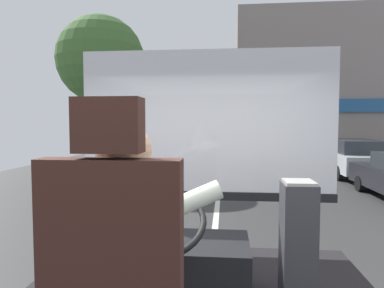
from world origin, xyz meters
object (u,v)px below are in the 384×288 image
Objects in this scene: steering_console at (171,266)px; fare_box at (298,241)px; parked_car_silver at (352,157)px; parked_car_green at (314,148)px; bus_driver at (129,247)px.

fare_box reaches higher than steering_console.
fare_box is (0.88, 0.03, 0.19)m from steering_console.
parked_car_silver reaches higher than parked_car_green.
bus_driver is 0.17× the size of parked_car_silver.
bus_driver is 18.54m from parked_car_green.
parked_car_green is at bearing 75.44° from fare_box.
parked_car_green is at bearing 89.70° from parked_car_silver.
parked_car_green is (5.22, 16.74, -0.36)m from steering_console.
parked_car_silver is at bearing 68.74° from fare_box.
parked_car_silver is (5.19, 12.14, -0.79)m from bus_driver.
steering_console is 17.54m from parked_car_green.
parked_car_silver is at bearing 66.85° from bus_driver.
bus_driver is at bearing -106.37° from parked_car_green.
fare_box reaches higher than parked_car_green.
bus_driver is 1.42m from fare_box.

